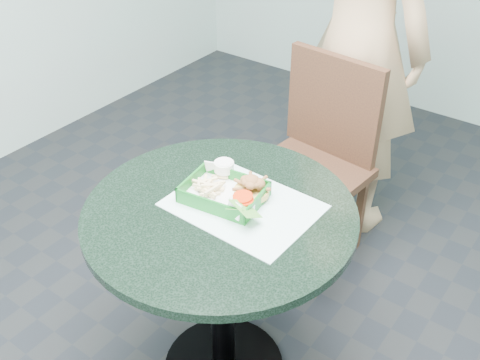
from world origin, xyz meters
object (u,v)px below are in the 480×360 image
Objects in this scene: cafe_table at (221,255)px; food_basket at (224,200)px; crab_sandwich at (252,193)px; dining_chair at (317,150)px; sauce_ramekin at (229,171)px.

cafe_table is 3.48× the size of food_basket.
dining_chair is at bearing 102.33° from crab_sandwich.
crab_sandwich is 0.14m from sauce_ramekin.
food_basket is 2.20× the size of crab_sandwich.
food_basket is at bearing 113.72° from cafe_table.
crab_sandwich is (0.07, 0.05, 0.03)m from food_basket.
food_basket is 0.12m from sauce_ramekin.
dining_chair is 0.79m from crab_sandwich.
cafe_table is 0.28m from sauce_ramekin.
sauce_ramekin is (-0.13, 0.05, 0.00)m from crab_sandwich.
sauce_ramekin is (0.03, -0.68, 0.27)m from dining_chair.
dining_chair reaches higher than sauce_ramekin.
dining_chair is at bearing 96.25° from food_basket.
crab_sandwich reaches higher than cafe_table.
dining_chair is (-0.11, 0.82, -0.05)m from cafe_table.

